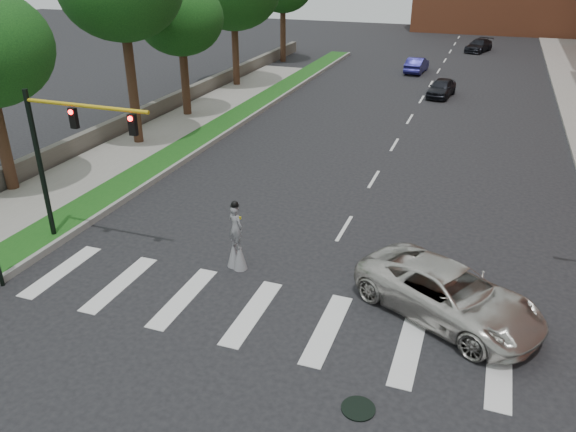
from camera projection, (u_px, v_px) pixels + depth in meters
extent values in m
plane|color=black|center=(278.00, 339.00, 17.24)|extent=(160.00, 160.00, 0.00)
cube|color=#154814|center=(224.00, 124.00, 37.66)|extent=(2.00, 60.00, 0.25)
cube|color=gray|center=(238.00, 126.00, 37.34)|extent=(0.20, 60.00, 0.28)
cube|color=gray|center=(92.00, 170.00, 30.12)|extent=(4.00, 60.00, 0.18)
cube|color=#56524A|center=(167.00, 104.00, 40.86)|extent=(0.50, 56.00, 1.10)
cylinder|color=black|center=(358.00, 408.00, 14.61)|extent=(0.90, 0.90, 0.04)
cylinder|color=black|center=(41.00, 169.00, 21.81)|extent=(0.20, 0.20, 6.20)
cylinder|color=gold|center=(85.00, 106.00, 19.85)|extent=(5.20, 0.14, 0.14)
cube|color=black|center=(74.00, 118.00, 20.25)|extent=(0.28, 0.18, 0.75)
cylinder|color=#FF0C0C|center=(71.00, 112.00, 20.05)|extent=(0.18, 0.06, 0.18)
cube|color=black|center=(133.00, 125.00, 19.48)|extent=(0.28, 0.18, 0.75)
cylinder|color=#FF0C0C|center=(130.00, 119.00, 19.29)|extent=(0.18, 0.06, 0.18)
cylinder|color=#392316|center=(240.00, 259.00, 20.83)|extent=(0.07, 0.07, 0.85)
cylinder|color=#392316|center=(234.00, 256.00, 21.03)|extent=(0.07, 0.07, 0.85)
cone|color=slate|center=(240.00, 256.00, 20.79)|extent=(0.52, 0.52, 1.06)
cone|color=slate|center=(234.00, 253.00, 20.98)|extent=(0.52, 0.52, 1.06)
imported|color=slate|center=(236.00, 227.00, 20.38)|extent=(0.72, 0.60, 1.69)
sphere|color=black|center=(235.00, 204.00, 19.99)|extent=(0.26, 0.26, 0.26)
cylinder|color=black|center=(235.00, 206.00, 20.01)|extent=(0.34, 0.34, 0.02)
cube|color=yellow|center=(238.00, 214.00, 20.27)|extent=(0.22, 0.05, 0.10)
imported|color=beige|center=(448.00, 294.00, 17.96)|extent=(6.76, 5.45, 1.71)
imported|color=black|center=(442.00, 88.00, 44.87)|extent=(2.24, 4.39, 1.43)
imported|color=navy|center=(417.00, 65.00, 53.54)|extent=(1.86, 4.51, 1.45)
imported|color=black|center=(479.00, 46.00, 64.27)|extent=(3.31, 5.15, 1.39)
cylinder|color=#392316|center=(2.00, 140.00, 26.56)|extent=(0.56, 0.56, 5.29)
cylinder|color=#392316|center=(132.00, 85.00, 32.74)|extent=(0.56, 0.56, 7.22)
cylinder|color=#392316|center=(185.00, 79.00, 38.87)|extent=(0.56, 0.56, 5.20)
ellipsoid|color=#113912|center=(180.00, 18.00, 37.12)|extent=(5.77, 5.77, 4.90)
cylinder|color=#392316|center=(235.00, 51.00, 47.28)|extent=(0.56, 0.56, 5.96)
cylinder|color=#392316|center=(283.00, 32.00, 57.82)|extent=(0.56, 0.56, 5.87)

